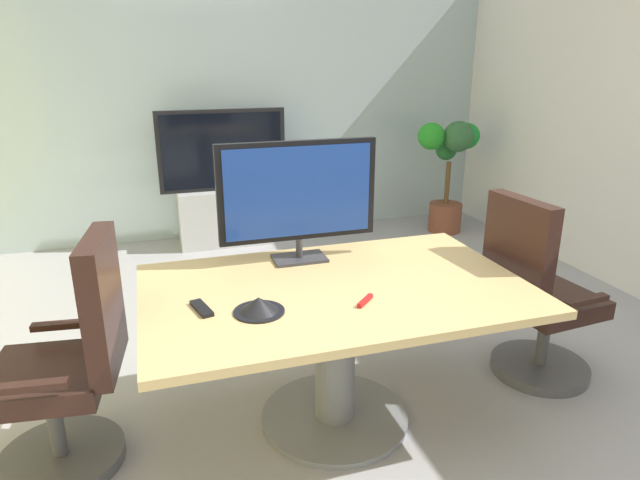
{
  "coord_description": "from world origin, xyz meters",
  "views": [
    {
      "loc": [
        -0.83,
        -2.22,
        1.81
      ],
      "look_at": [
        -0.03,
        0.32,
        0.9
      ],
      "focal_mm": 31.11,
      "sensor_mm": 36.0,
      "label": 1
    }
  ],
  "objects_px": {
    "office_chair_left": "(71,376)",
    "conference_phone": "(259,306)",
    "office_chair_right": "(535,305)",
    "tv_monitor": "(298,194)",
    "wall_display_unit": "(225,200)",
    "remote_control": "(202,309)",
    "conference_table": "(335,323)",
    "potted_plant": "(450,164)"
  },
  "relations": [
    {
      "from": "tv_monitor",
      "to": "office_chair_left",
      "type": "bearing_deg",
      "value": -163.24
    },
    {
      "from": "wall_display_unit",
      "to": "conference_phone",
      "type": "relative_size",
      "value": 5.95
    },
    {
      "from": "office_chair_right",
      "to": "potted_plant",
      "type": "bearing_deg",
      "value": -25.05
    },
    {
      "from": "potted_plant",
      "to": "remote_control",
      "type": "xyz_separation_m",
      "value": [
        -2.79,
        -2.74,
        0.04
      ]
    },
    {
      "from": "conference_phone",
      "to": "remote_control",
      "type": "xyz_separation_m",
      "value": [
        -0.23,
        0.09,
        -0.02
      ]
    },
    {
      "from": "office_chair_left",
      "to": "conference_phone",
      "type": "bearing_deg",
      "value": 81.17
    },
    {
      "from": "potted_plant",
      "to": "conference_table",
      "type": "bearing_deg",
      "value": -128.99
    },
    {
      "from": "tv_monitor",
      "to": "conference_phone",
      "type": "bearing_deg",
      "value": -120.48
    },
    {
      "from": "tv_monitor",
      "to": "remote_control",
      "type": "height_order",
      "value": "tv_monitor"
    },
    {
      "from": "conference_table",
      "to": "tv_monitor",
      "type": "bearing_deg",
      "value": 100.17
    },
    {
      "from": "conference_table",
      "to": "wall_display_unit",
      "type": "xyz_separation_m",
      "value": [
        -0.11,
        2.97,
        -0.11
      ]
    },
    {
      "from": "conference_table",
      "to": "conference_phone",
      "type": "bearing_deg",
      "value": -157.42
    },
    {
      "from": "conference_table",
      "to": "wall_display_unit",
      "type": "height_order",
      "value": "wall_display_unit"
    },
    {
      "from": "office_chair_right",
      "to": "wall_display_unit",
      "type": "bearing_deg",
      "value": 19.22
    },
    {
      "from": "remote_control",
      "to": "office_chair_left",
      "type": "bearing_deg",
      "value": 152.6
    },
    {
      "from": "conference_table",
      "to": "office_chair_left",
      "type": "relative_size",
      "value": 1.66
    },
    {
      "from": "office_chair_right",
      "to": "conference_phone",
      "type": "bearing_deg",
      "value": 92.46
    },
    {
      "from": "wall_display_unit",
      "to": "remote_control",
      "type": "relative_size",
      "value": 7.71
    },
    {
      "from": "office_chair_right",
      "to": "conference_phone",
      "type": "relative_size",
      "value": 4.95
    },
    {
      "from": "conference_table",
      "to": "tv_monitor",
      "type": "xyz_separation_m",
      "value": [
        -0.07,
        0.4,
        0.56
      ]
    },
    {
      "from": "wall_display_unit",
      "to": "remote_control",
      "type": "bearing_deg",
      "value": -99.78
    },
    {
      "from": "conference_table",
      "to": "remote_control",
      "type": "relative_size",
      "value": 10.66
    },
    {
      "from": "conference_table",
      "to": "potted_plant",
      "type": "bearing_deg",
      "value": 51.01
    },
    {
      "from": "conference_table",
      "to": "office_chair_right",
      "type": "relative_size",
      "value": 1.66
    },
    {
      "from": "office_chair_right",
      "to": "remote_control",
      "type": "height_order",
      "value": "office_chair_right"
    },
    {
      "from": "potted_plant",
      "to": "remote_control",
      "type": "distance_m",
      "value": 3.92
    },
    {
      "from": "tv_monitor",
      "to": "office_chair_right",
      "type": "bearing_deg",
      "value": -15.24
    },
    {
      "from": "wall_display_unit",
      "to": "potted_plant",
      "type": "bearing_deg",
      "value": -7.66
    },
    {
      "from": "office_chair_right",
      "to": "wall_display_unit",
      "type": "relative_size",
      "value": 0.83
    },
    {
      "from": "tv_monitor",
      "to": "conference_phone",
      "type": "height_order",
      "value": "tv_monitor"
    },
    {
      "from": "potted_plant",
      "to": "tv_monitor",
      "type": "bearing_deg",
      "value": -134.54
    },
    {
      "from": "office_chair_left",
      "to": "remote_control",
      "type": "distance_m",
      "value": 0.66
    },
    {
      "from": "wall_display_unit",
      "to": "tv_monitor",
      "type": "bearing_deg",
      "value": -89.08
    },
    {
      "from": "tv_monitor",
      "to": "potted_plant",
      "type": "height_order",
      "value": "tv_monitor"
    },
    {
      "from": "conference_table",
      "to": "office_chair_left",
      "type": "bearing_deg",
      "value": 177.38
    },
    {
      "from": "office_chair_left",
      "to": "conference_phone",
      "type": "distance_m",
      "value": 0.9
    },
    {
      "from": "office_chair_left",
      "to": "remote_control",
      "type": "height_order",
      "value": "office_chair_left"
    },
    {
      "from": "conference_phone",
      "to": "tv_monitor",
      "type": "bearing_deg",
      "value": 59.52
    },
    {
      "from": "wall_display_unit",
      "to": "remote_control",
      "type": "distance_m",
      "value": 3.11
    },
    {
      "from": "office_chair_right",
      "to": "tv_monitor",
      "type": "relative_size",
      "value": 1.3
    },
    {
      "from": "office_chair_left",
      "to": "potted_plant",
      "type": "bearing_deg",
      "value": 134.43
    },
    {
      "from": "office_chair_left",
      "to": "remote_control",
      "type": "xyz_separation_m",
      "value": [
        0.58,
        -0.13,
        0.3
      ]
    }
  ]
}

